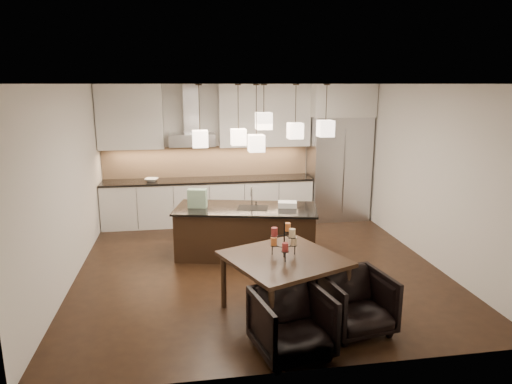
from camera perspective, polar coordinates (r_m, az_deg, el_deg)
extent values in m
cube|color=black|center=(7.31, 0.25, -9.24)|extent=(5.50, 5.50, 0.02)
cube|color=white|center=(6.75, 0.28, 13.45)|extent=(5.50, 5.50, 0.02)
cube|color=silver|center=(9.58, -2.43, 4.95)|extent=(5.50, 0.02, 2.80)
cube|color=silver|center=(4.28, 6.30, -5.79)|extent=(5.50, 0.02, 2.80)
cube|color=silver|center=(7.00, -22.62, 0.79)|extent=(0.02, 5.50, 2.80)
cube|color=silver|center=(7.82, 20.66, 2.19)|extent=(0.02, 5.50, 2.80)
cube|color=#B7B7BA|center=(9.74, 10.24, 2.95)|extent=(1.20, 0.72, 2.15)
cube|color=silver|center=(9.59, 10.59, 11.20)|extent=(1.26, 0.72, 0.65)
cube|color=silver|center=(9.40, -5.92, -1.25)|extent=(4.21, 0.62, 0.88)
cube|color=black|center=(9.30, -5.99, 1.50)|extent=(4.21, 0.66, 0.04)
cube|color=tan|center=(9.53, -6.14, 3.83)|extent=(4.21, 0.02, 0.63)
cube|color=silver|center=(9.30, -15.47, 9.04)|extent=(1.25, 0.35, 1.25)
cube|color=silver|center=(9.40, 1.06, 9.55)|extent=(1.85, 0.35, 1.25)
cube|color=#B7B7BA|center=(9.20, -8.01, 6.49)|extent=(0.90, 0.52, 0.24)
cube|color=#B7B7BA|center=(9.26, -8.14, 10.26)|extent=(0.30, 0.28, 0.96)
imported|color=silver|center=(9.25, -12.93, 1.49)|extent=(0.30, 0.30, 0.06)
cube|color=black|center=(7.61, -1.24, -5.08)|extent=(2.38, 1.38, 0.79)
cube|color=black|center=(7.49, -1.26, -2.09)|extent=(2.47, 1.46, 0.04)
cube|color=#1F622F|center=(7.52, -7.34, -0.78)|extent=(0.33, 0.23, 0.30)
cube|color=silver|center=(7.52, 3.95, -1.55)|extent=(0.34, 0.28, 0.09)
cylinder|color=beige|center=(5.61, 4.73, -6.13)|extent=(0.10, 0.10, 0.10)
cylinder|color=orange|center=(5.59, 2.24, -6.17)|extent=(0.10, 0.10, 0.10)
cylinder|color=maroon|center=(5.41, 3.67, -6.89)|extent=(0.10, 0.10, 0.10)
cylinder|color=orange|center=(5.61, 3.96, -4.38)|extent=(0.10, 0.10, 0.10)
cylinder|color=maroon|center=(5.43, 2.32, -4.99)|extent=(0.10, 0.10, 0.10)
cylinder|color=beige|center=(5.39, 4.55, -5.14)|extent=(0.10, 0.10, 0.10)
imported|color=black|center=(5.00, 4.51, -16.04)|extent=(0.89, 0.91, 0.70)
imported|color=black|center=(5.53, 12.39, -13.34)|extent=(0.85, 0.87, 0.69)
cube|color=beige|center=(7.26, -7.00, 6.61)|extent=(0.24, 0.24, 0.26)
cube|color=beige|center=(7.50, -2.21, 6.89)|extent=(0.24, 0.24, 0.26)
cube|color=beige|center=(7.21, 0.98, 8.87)|extent=(0.24, 0.24, 0.26)
cube|color=beige|center=(7.73, 4.92, 7.63)|extent=(0.24, 0.24, 0.26)
cube|color=beige|center=(7.51, 8.68, 7.85)|extent=(0.24, 0.24, 0.26)
cube|color=beige|center=(7.12, 0.04, 6.11)|extent=(0.24, 0.24, 0.26)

